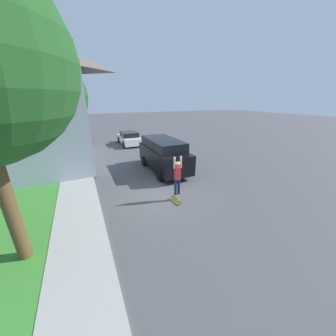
{
  "coord_description": "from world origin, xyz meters",
  "views": [
    {
      "loc": [
        -3.04,
        -7.77,
        4.54
      ],
      "look_at": [
        0.97,
        0.79,
        1.05
      ],
      "focal_mm": 20.0,
      "sensor_mm": 36.0,
      "label": 1
    }
  ],
  "objects_px": {
    "skateboarder": "(177,176)",
    "skateboard": "(176,200)",
    "lawn_tree_far": "(48,96)",
    "car_down_street": "(129,138)",
    "suv_parked": "(164,154)"
  },
  "relations": [
    {
      "from": "skateboarder",
      "to": "skateboard",
      "type": "bearing_deg",
      "value": -134.28
    },
    {
      "from": "lawn_tree_far",
      "to": "car_down_street",
      "type": "distance_m",
      "value": 9.66
    },
    {
      "from": "lawn_tree_far",
      "to": "car_down_street",
      "type": "xyz_separation_m",
      "value": [
        5.96,
        6.42,
        -4.06
      ]
    },
    {
      "from": "car_down_street",
      "to": "suv_parked",
      "type": "bearing_deg",
      "value": -88.96
    },
    {
      "from": "lawn_tree_far",
      "to": "skateboard",
      "type": "xyz_separation_m",
      "value": [
        4.94,
        -6.24,
        -4.58
      ]
    },
    {
      "from": "skateboard",
      "to": "car_down_street",
      "type": "bearing_deg",
      "value": 85.39
    },
    {
      "from": "lawn_tree_far",
      "to": "skateboarder",
      "type": "height_order",
      "value": "lawn_tree_far"
    },
    {
      "from": "car_down_street",
      "to": "skateboarder",
      "type": "distance_m",
      "value": 12.56
    },
    {
      "from": "suv_parked",
      "to": "lawn_tree_far",
      "type": "bearing_deg",
      "value": 160.3
    },
    {
      "from": "suv_parked",
      "to": "skateboarder",
      "type": "bearing_deg",
      "value": -104.79
    },
    {
      "from": "lawn_tree_far",
      "to": "car_down_street",
      "type": "relative_size",
      "value": 1.68
    },
    {
      "from": "suv_parked",
      "to": "skateboard",
      "type": "distance_m",
      "value": 4.34
    },
    {
      "from": "skateboarder",
      "to": "skateboard",
      "type": "relative_size",
      "value": 2.33
    },
    {
      "from": "suv_parked",
      "to": "car_down_street",
      "type": "height_order",
      "value": "suv_parked"
    },
    {
      "from": "suv_parked",
      "to": "car_down_street",
      "type": "bearing_deg",
      "value": 91.04
    }
  ]
}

